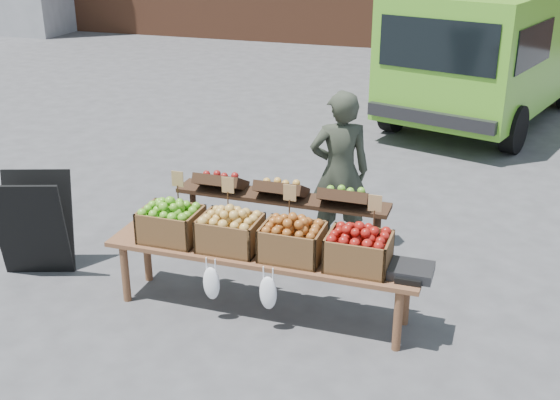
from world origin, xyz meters
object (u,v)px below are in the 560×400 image
(display_bench, at_px, (261,282))
(crate_red_apples, at_px, (293,242))
(chalkboard_sign, at_px, (35,225))
(crate_green_apples, at_px, (359,252))
(vendor, at_px, (340,172))
(back_table, at_px, (281,223))
(delivery_van, at_px, (491,55))
(crate_golden_apples, at_px, (171,224))
(crate_russet_pears, at_px, (230,233))
(weighing_scale, at_px, (411,271))

(display_bench, height_order, crate_red_apples, crate_red_apples)
(chalkboard_sign, distance_m, crate_green_apples, 3.10)
(vendor, height_order, back_table, vendor)
(delivery_van, xyz_separation_m, crate_green_apples, (-0.62, -6.91, -0.36))
(crate_red_apples, bearing_deg, vendor, 88.58)
(vendor, xyz_separation_m, crate_golden_apples, (-1.14, -1.44, -0.11))
(chalkboard_sign, xyz_separation_m, crate_russet_pears, (1.99, -0.02, 0.22))
(chalkboard_sign, bearing_deg, crate_green_apples, -19.58)
(weighing_scale, bearing_deg, vendor, 123.19)
(weighing_scale, bearing_deg, crate_golden_apples, 180.00)
(weighing_scale, bearing_deg, chalkboard_sign, 179.66)
(crate_golden_apples, bearing_deg, vendor, 51.66)
(vendor, xyz_separation_m, chalkboard_sign, (-2.58, -1.41, -0.33))
(display_bench, bearing_deg, crate_golden_apples, 180.00)
(delivery_van, xyz_separation_m, weighing_scale, (-0.20, -6.91, -0.46))
(crate_green_apples, xyz_separation_m, weighing_scale, (0.43, 0.00, -0.10))
(chalkboard_sign, xyz_separation_m, weighing_scale, (3.52, -0.02, 0.12))
(crate_green_apples, bearing_deg, weighing_scale, 0.00)
(crate_green_apples, bearing_deg, delivery_van, 84.83)
(crate_russet_pears, bearing_deg, weighing_scale, 0.00)
(back_table, bearing_deg, crate_green_apples, -39.17)
(vendor, relative_size, crate_russet_pears, 3.30)
(delivery_van, distance_m, crate_green_apples, 6.95)
(crate_golden_apples, height_order, weighing_scale, crate_golden_apples)
(crate_russet_pears, distance_m, crate_red_apples, 0.55)
(vendor, bearing_deg, crate_red_apples, 65.33)
(back_table, height_order, weighing_scale, back_table)
(vendor, distance_m, crate_golden_apples, 1.83)
(back_table, height_order, display_bench, back_table)
(crate_russet_pears, xyz_separation_m, crate_red_apples, (0.55, 0.00, 0.00))
(display_bench, height_order, crate_golden_apples, crate_golden_apples)
(crate_red_apples, bearing_deg, display_bench, 180.00)
(vendor, distance_m, weighing_scale, 1.73)
(crate_golden_apples, distance_m, weighing_scale, 2.08)
(crate_red_apples, bearing_deg, crate_golden_apples, 180.00)
(back_table, relative_size, crate_green_apples, 4.20)
(chalkboard_sign, relative_size, display_bench, 0.36)
(delivery_van, bearing_deg, crate_green_apples, -78.60)
(crate_golden_apples, xyz_separation_m, weighing_scale, (2.08, 0.00, -0.10))
(crate_green_apples, bearing_deg, crate_red_apples, 180.00)
(delivery_van, bearing_deg, back_table, -87.12)
(crate_russet_pears, bearing_deg, back_table, 73.27)
(delivery_van, xyz_separation_m, crate_red_apples, (-1.17, -6.91, -0.36))
(crate_golden_apples, height_order, crate_red_apples, same)
(delivery_van, height_order, vendor, delivery_van)
(display_bench, height_order, weighing_scale, weighing_scale)
(crate_golden_apples, bearing_deg, crate_red_apples, 0.00)
(back_table, distance_m, crate_russet_pears, 0.78)
(weighing_scale, bearing_deg, back_table, 151.18)
(vendor, height_order, crate_golden_apples, vendor)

